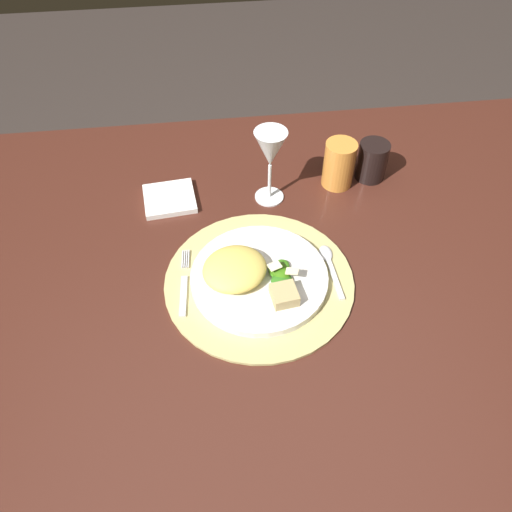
{
  "coord_description": "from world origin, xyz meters",
  "views": [
    {
      "loc": [
        -0.16,
        -0.65,
        1.47
      ],
      "look_at": [
        -0.08,
        0.01,
        0.72
      ],
      "focal_mm": 35.52,
      "sensor_mm": 36.0,
      "label": 1
    }
  ],
  "objects_px": {
    "dining_table": "(292,291)",
    "spoon": "(329,262)",
    "wine_glass": "(270,152)",
    "dinner_plate": "(259,277)",
    "fork": "(184,285)",
    "amber_tumbler": "(339,164)",
    "napkin": "(170,199)",
    "dark_tumbler": "(372,161)"
  },
  "relations": [
    {
      "from": "amber_tumbler",
      "to": "napkin",
      "type": "bearing_deg",
      "value": -177.78
    },
    {
      "from": "wine_glass",
      "to": "napkin",
      "type": "bearing_deg",
      "value": 175.92
    },
    {
      "from": "amber_tumbler",
      "to": "dark_tumbler",
      "type": "relative_size",
      "value": 1.2
    },
    {
      "from": "dining_table",
      "to": "dinner_plate",
      "type": "xyz_separation_m",
      "value": [
        -0.08,
        -0.04,
        0.11
      ]
    },
    {
      "from": "napkin",
      "to": "dark_tumbler",
      "type": "relative_size",
      "value": 1.23
    },
    {
      "from": "spoon",
      "to": "dark_tumbler",
      "type": "distance_m",
      "value": 0.3
    },
    {
      "from": "fork",
      "to": "dark_tumbler",
      "type": "height_order",
      "value": "dark_tumbler"
    },
    {
      "from": "napkin",
      "to": "wine_glass",
      "type": "height_order",
      "value": "wine_glass"
    },
    {
      "from": "wine_glass",
      "to": "dark_tumbler",
      "type": "xyz_separation_m",
      "value": [
        0.24,
        0.04,
        -0.08
      ]
    },
    {
      "from": "dining_table",
      "to": "wine_glass",
      "type": "xyz_separation_m",
      "value": [
        -0.02,
        0.2,
        0.22
      ]
    },
    {
      "from": "fork",
      "to": "dinner_plate",
      "type": "bearing_deg",
      "value": -1.2
    },
    {
      "from": "fork",
      "to": "napkin",
      "type": "bearing_deg",
      "value": 95.73
    },
    {
      "from": "spoon",
      "to": "dark_tumbler",
      "type": "relative_size",
      "value": 1.54
    },
    {
      "from": "napkin",
      "to": "wine_glass",
      "type": "xyz_separation_m",
      "value": [
        0.22,
        -0.02,
        0.12
      ]
    },
    {
      "from": "fork",
      "to": "amber_tumbler",
      "type": "height_order",
      "value": "amber_tumbler"
    },
    {
      "from": "dark_tumbler",
      "to": "amber_tumbler",
      "type": "bearing_deg",
      "value": -170.4
    },
    {
      "from": "napkin",
      "to": "dark_tumbler",
      "type": "height_order",
      "value": "dark_tumbler"
    },
    {
      "from": "spoon",
      "to": "wine_glass",
      "type": "xyz_separation_m",
      "value": [
        -0.09,
        0.21,
        0.12
      ]
    },
    {
      "from": "fork",
      "to": "wine_glass",
      "type": "distance_m",
      "value": 0.33
    },
    {
      "from": "dining_table",
      "to": "spoon",
      "type": "distance_m",
      "value": 0.12
    },
    {
      "from": "fork",
      "to": "spoon",
      "type": "bearing_deg",
      "value": 4.63
    },
    {
      "from": "amber_tumbler",
      "to": "dark_tumbler",
      "type": "distance_m",
      "value": 0.08
    },
    {
      "from": "fork",
      "to": "spoon",
      "type": "distance_m",
      "value": 0.29
    },
    {
      "from": "spoon",
      "to": "napkin",
      "type": "xyz_separation_m",
      "value": [
        -0.31,
        0.23,
        -0.0
      ]
    },
    {
      "from": "spoon",
      "to": "fork",
      "type": "bearing_deg",
      "value": -175.37
    },
    {
      "from": "amber_tumbler",
      "to": "spoon",
      "type": "bearing_deg",
      "value": -106.44
    },
    {
      "from": "spoon",
      "to": "amber_tumbler",
      "type": "relative_size",
      "value": 1.28
    },
    {
      "from": "spoon",
      "to": "wine_glass",
      "type": "bearing_deg",
      "value": 112.85
    },
    {
      "from": "dining_table",
      "to": "spoon",
      "type": "xyz_separation_m",
      "value": [
        0.07,
        -0.01,
        0.1
      ]
    },
    {
      "from": "napkin",
      "to": "dark_tumbler",
      "type": "bearing_deg",
      "value": 3.53
    },
    {
      "from": "dinner_plate",
      "to": "wine_glass",
      "type": "bearing_deg",
      "value": 77.42
    },
    {
      "from": "dining_table",
      "to": "wine_glass",
      "type": "height_order",
      "value": "wine_glass"
    },
    {
      "from": "dining_table",
      "to": "amber_tumbler",
      "type": "height_order",
      "value": "amber_tumbler"
    },
    {
      "from": "fork",
      "to": "amber_tumbler",
      "type": "distance_m",
      "value": 0.45
    },
    {
      "from": "dining_table",
      "to": "amber_tumbler",
      "type": "xyz_separation_m",
      "value": [
        0.14,
        0.23,
        0.15
      ]
    },
    {
      "from": "dinner_plate",
      "to": "fork",
      "type": "xyz_separation_m",
      "value": [
        -0.14,
        0.0,
        -0.01
      ]
    },
    {
      "from": "wine_glass",
      "to": "amber_tumbler",
      "type": "xyz_separation_m",
      "value": [
        0.16,
        0.03,
        -0.07
      ]
    },
    {
      "from": "dinner_plate",
      "to": "amber_tumbler",
      "type": "xyz_separation_m",
      "value": [
        0.22,
        0.27,
        0.04
      ]
    },
    {
      "from": "spoon",
      "to": "wine_glass",
      "type": "distance_m",
      "value": 0.26
    },
    {
      "from": "spoon",
      "to": "wine_glass",
      "type": "relative_size",
      "value": 0.8
    },
    {
      "from": "spoon",
      "to": "dark_tumbler",
      "type": "height_order",
      "value": "dark_tumbler"
    },
    {
      "from": "dinner_plate",
      "to": "napkin",
      "type": "distance_m",
      "value": 0.31
    }
  ]
}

